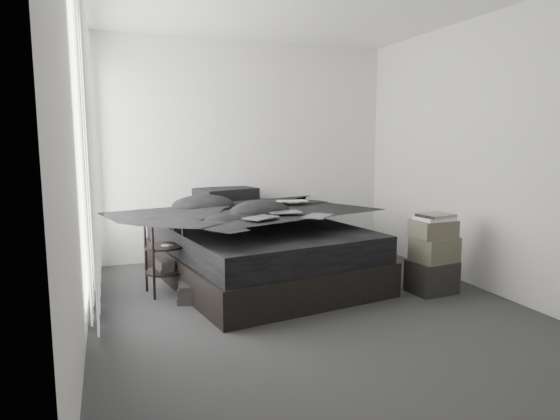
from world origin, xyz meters
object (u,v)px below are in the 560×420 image
object	(u,v)px
side_stand	(165,258)
bed	(258,264)
laptop	(291,195)
box_lower	(432,277)

from	to	relation	value
side_stand	bed	bearing A→B (deg)	9.65
laptop	side_stand	size ratio (longest dim) A/B	0.55
side_stand	box_lower	distance (m)	2.53
laptop	box_lower	distance (m)	1.65
bed	laptop	distance (m)	0.82
laptop	side_stand	bearing A→B (deg)	-159.93
bed	box_lower	size ratio (longest dim) A/B	5.68
laptop	box_lower	size ratio (longest dim) A/B	0.91
bed	box_lower	xyz separation A→B (m)	(1.43, -0.97, -0.01)
bed	side_stand	distance (m)	1.00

